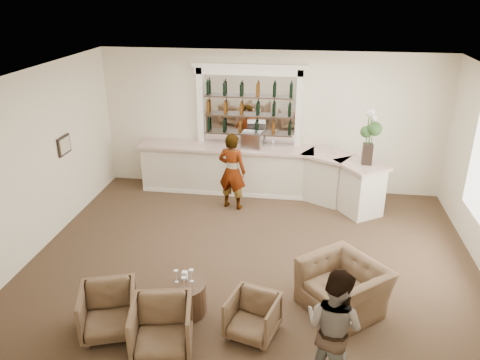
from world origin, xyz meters
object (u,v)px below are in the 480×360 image
sommelier (232,171)px  guest (334,327)px  espresso_machine (252,140)px  armchair_left (109,311)px  cocktail_table (185,298)px  bar_counter (260,172)px  armchair_far (343,287)px  flower_vase (370,134)px  armchair_right (253,316)px  armchair_center (162,328)px

sommelier → guest: bearing=127.4°
espresso_machine → armchair_left: bearing=-99.1°
cocktail_table → guest: bearing=-25.1°
bar_counter → armchair_far: size_ratio=4.84×
guest → armchair_left: 3.16m
cocktail_table → sommelier: sommelier is taller
sommelier → espresso_machine: sommelier is taller
armchair_far → flower_vase: (0.60, 3.41, 1.42)m
sommelier → espresso_machine: 0.98m
armchair_left → flower_vase: (3.93, 4.44, 1.44)m
armchair_right → bar_counter: bearing=110.2°
cocktail_table → armchair_left: bearing=-148.3°
armchair_left → armchair_right: armchair_left is taller
bar_counter → espresso_machine: (-0.21, 0.03, 0.76)m
armchair_left → armchair_far: (3.34, 1.03, 0.02)m
bar_counter → guest: (1.47, -5.47, 0.23)m
guest → armchair_far: (0.23, 1.45, -0.42)m
sommelier → armchair_center: 4.57m
armchair_center → flower_vase: bearing=44.9°
armchair_left → espresso_machine: 5.37m
sommelier → armchair_right: size_ratio=2.53×
cocktail_table → sommelier: size_ratio=0.38×
armchair_far → flower_vase: bearing=128.6°
armchair_far → espresso_machine: espresso_machine is taller
espresso_machine → armchair_far: bearing=-58.2°
armchair_right → espresso_machine: size_ratio=1.53×
armchair_right → flower_vase: (1.90, 4.20, 1.49)m
espresso_machine → flower_vase: (2.51, -0.64, 0.47)m
espresso_machine → flower_vase: bearing=-7.8°
armchair_right → armchair_left: bearing=-157.9°
sommelier → armchair_far: sommelier is taller
armchair_right → armchair_far: bearing=46.7°
armchair_far → flower_vase: size_ratio=1.00×
cocktail_table → armchair_far: bearing=10.5°
bar_counter → armchair_center: size_ratio=6.96×
armchair_center → espresso_machine: size_ratio=1.84×
armchair_center → armchair_right: bearing=10.9°
bar_counter → armchair_left: bearing=-107.9°
armchair_center → armchair_right: armchair_center is taller
cocktail_table → armchair_far: armchair_far is taller
armchair_right → flower_vase: 4.84m
bar_counter → armchair_left: (-1.63, -5.05, -0.21)m
sommelier → flower_vase: bearing=-162.7°
armchair_center → armchair_right: size_ratio=1.20×
bar_counter → armchair_right: (0.40, -4.81, -0.26)m
guest → espresso_machine: (-1.68, 5.50, 0.53)m
sommelier → armchair_center: size_ratio=2.10×
sommelier → armchair_left: size_ratio=2.18×
armchair_center → armchair_far: armchair_far is taller
armchair_center → espresso_machine: 5.45m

